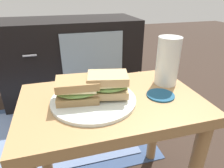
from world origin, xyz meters
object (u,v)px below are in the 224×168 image
Objects in this scene: coaster at (160,95)px; tv_cabinet at (72,59)px; plate at (93,99)px; beer_glass at (168,62)px; sandwich_front at (78,89)px; paper_bag at (130,102)px; sandwich_back at (108,84)px.

tv_cabinet is at bearing 101.63° from coaster.
plate is at bearing 171.98° from coaster.
coaster is (0.20, -0.97, 0.17)m from tv_cabinet.
beer_glass reaches higher than plate.
tv_cabinet is 0.96m from plate.
sandwich_front is 1.61× the size of coaster.
tv_cabinet is 0.97m from sandwich_front.
plate is (-0.01, -0.94, 0.17)m from tv_cabinet.
sandwich_back is at bearing -119.56° from paper_bag.
tv_cabinet is 1.01m from coaster.
sandwich_back is 0.85× the size of beer_glass.
tv_cabinet is 6.74× the size of sandwich_back.
tv_cabinet is at bearing 92.05° from sandwich_back.
beer_glass is 0.54m from paper_bag.
paper_bag is (0.28, -0.51, -0.14)m from tv_cabinet.
sandwich_front is at bearing -171.12° from beer_glass.
sandwich_back is at bearing -3.27° from sandwich_front.
plate is 0.81× the size of paper_bag.
sandwich_front is 1.00× the size of sandwich_back.
beer_glass is (0.27, 0.05, 0.08)m from plate.
coaster is 0.28× the size of paper_bag.
plate is 0.21m from coaster.
tv_cabinet is 3.01× the size of paper_bag.
plate is 0.29m from beer_glass.
beer_glass reaches higher than tv_cabinet.
paper_bag is (0.29, 0.43, -0.31)m from plate.
sandwich_back is at bearing -87.95° from tv_cabinet.
paper_bag is at bearing 87.45° from beer_glass.
sandwich_back is at bearing -166.51° from beer_glass.
sandwich_back reaches higher than plate.
coaster is (0.26, -0.03, -0.04)m from sandwich_front.
sandwich_back is (0.03, -0.95, 0.22)m from tv_cabinet.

